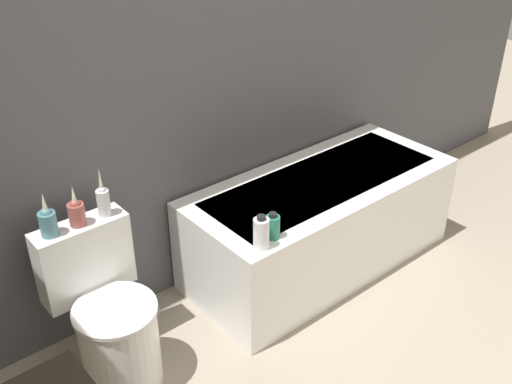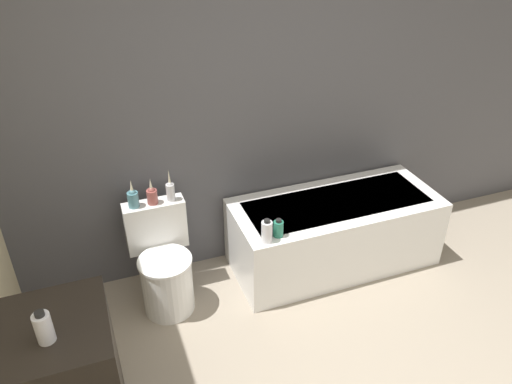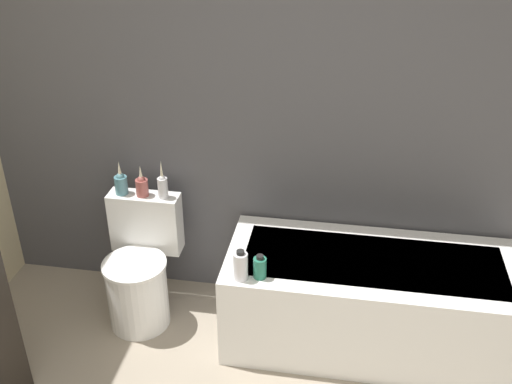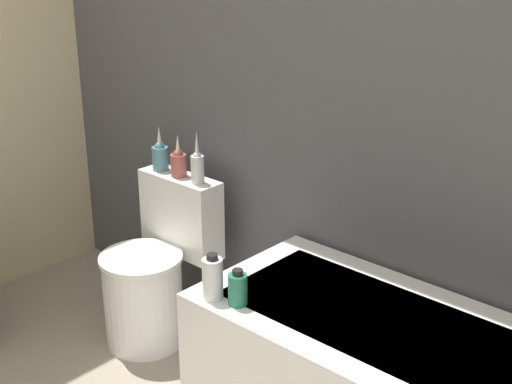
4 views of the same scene
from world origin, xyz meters
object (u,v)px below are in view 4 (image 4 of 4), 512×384
at_px(shampoo_bottle_tall, 213,278).
at_px(vase_bronze, 197,166).
at_px(shampoo_bottle_short, 238,289).
at_px(vase_silver, 178,162).
at_px(toilet, 154,274).
at_px(vase_gold, 160,155).

bearing_deg(shampoo_bottle_tall, vase_bronze, 140.54).
distance_m(shampoo_bottle_tall, shampoo_bottle_short, 0.10).
bearing_deg(vase_silver, vase_bronze, -1.44).
xyz_separation_m(toilet, shampoo_bottle_tall, (0.67, -0.27, 0.33)).
bearing_deg(shampoo_bottle_short, vase_silver, 151.24).
height_order(vase_gold, vase_bronze, vase_bronze).
distance_m(vase_gold, shampoo_bottle_tall, 0.93).
bearing_deg(vase_silver, toilet, -90.00).
xyz_separation_m(toilet, vase_gold, (-0.13, 0.18, 0.51)).
relative_size(toilet, shampoo_bottle_tall, 4.31).
bearing_deg(shampoo_bottle_tall, vase_gold, 150.52).
xyz_separation_m(vase_bronze, shampoo_bottle_short, (0.64, -0.42, -0.20)).
bearing_deg(shampoo_bottle_tall, vase_silver, 146.15).
xyz_separation_m(vase_bronze, shampoo_bottle_tall, (0.54, -0.45, -0.18)).
relative_size(toilet, vase_bronze, 3.16).
xyz_separation_m(shampoo_bottle_tall, shampoo_bottle_short, (0.10, 0.03, -0.02)).
bearing_deg(vase_silver, shampoo_bottle_short, -28.76).
bearing_deg(vase_gold, vase_bronze, -1.08).
distance_m(vase_silver, shampoo_bottle_tall, 0.82).
height_order(vase_gold, shampoo_bottle_tall, vase_gold).
xyz_separation_m(vase_silver, shampoo_bottle_tall, (0.67, -0.45, -0.17)).
distance_m(vase_gold, vase_bronze, 0.26).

